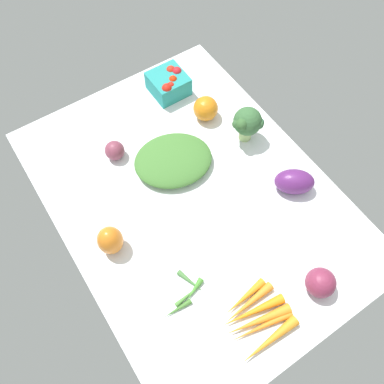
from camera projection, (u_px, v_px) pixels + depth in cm
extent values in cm
cube|color=white|center=(192.00, 197.00, 119.85)|extent=(104.00, 76.00, 2.00)
ellipsoid|color=#427933|center=(173.00, 160.00, 122.20)|extent=(26.09, 28.78, 4.75)
cube|color=teal|center=(168.00, 84.00, 135.86)|extent=(11.75, 11.75, 6.95)
sphere|color=red|center=(173.00, 80.00, 132.76)|extent=(2.88, 2.88, 2.88)
sphere|color=red|center=(167.00, 89.00, 130.61)|extent=(3.39, 3.39, 3.39)
sphere|color=red|center=(177.00, 72.00, 134.51)|extent=(3.34, 3.34, 3.34)
sphere|color=red|center=(171.00, 70.00, 135.03)|extent=(3.24, 3.24, 3.24)
sphere|color=red|center=(171.00, 86.00, 131.62)|extent=(2.47, 2.47, 2.47)
cone|color=#478E31|center=(194.00, 290.00, 104.45)|extent=(4.03, 6.72, 1.71)
cone|color=#4B8340|center=(190.00, 281.00, 105.61)|extent=(8.41, 3.94, 1.46)
cone|color=#437B30|center=(177.00, 309.00, 102.16)|extent=(1.68, 8.08, 1.40)
cone|color=#528F3C|center=(189.00, 294.00, 104.10)|extent=(2.22, 9.10, 1.24)
cylinder|color=#A1C376|center=(245.00, 133.00, 127.20)|extent=(3.94, 3.94, 4.76)
sphere|color=#376437|center=(248.00, 121.00, 122.20)|extent=(8.88, 8.88, 8.88)
sphere|color=#366131|center=(242.00, 125.00, 119.20)|extent=(3.56, 3.56, 3.56)
sphere|color=#396137|center=(237.00, 124.00, 121.23)|extent=(3.10, 3.10, 3.10)
sphere|color=#35683A|center=(240.00, 126.00, 120.14)|extent=(3.06, 3.06, 3.06)
sphere|color=#366439|center=(259.00, 124.00, 121.59)|extent=(3.01, 3.01, 3.01)
sphere|color=#30613F|center=(259.00, 123.00, 122.18)|extent=(3.13, 3.13, 3.13)
sphere|color=orange|center=(206.00, 108.00, 129.90)|extent=(8.07, 8.07, 8.07)
sphere|color=#832C49|center=(321.00, 283.00, 102.23)|extent=(7.82, 7.82, 7.82)
sphere|color=#7F394C|center=(115.00, 150.00, 123.11)|extent=(6.07, 6.07, 6.07)
ellipsoid|color=#5F256B|center=(294.00, 182.00, 116.91)|extent=(13.01, 13.79, 7.47)
cone|color=orange|center=(245.00, 297.00, 103.20)|extent=(3.65, 13.30, 2.25)
cone|color=orange|center=(248.00, 304.00, 102.31)|extent=(3.57, 15.59, 2.43)
cone|color=orange|center=(253.00, 312.00, 101.27)|extent=(5.64, 17.34, 2.60)
cone|color=orange|center=(258.00, 321.00, 100.06)|extent=(6.56, 17.62, 2.81)
cone|color=orange|center=(261.00, 327.00, 99.74)|extent=(5.01, 17.07, 2.02)
cone|color=orange|center=(269.00, 341.00, 97.78)|extent=(3.37, 17.29, 2.79)
ellipsoid|color=orange|center=(110.00, 240.00, 106.82)|extent=(9.32, 9.32, 9.74)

